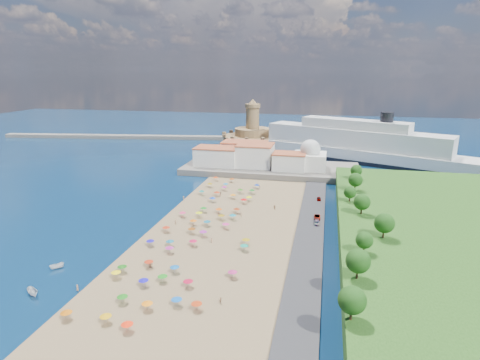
# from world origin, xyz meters

# --- Properties ---
(ground) EXTENTS (700.00, 700.00, 0.00)m
(ground) POSITION_xyz_m (0.00, 0.00, 0.00)
(ground) COLOR #071938
(ground) RESTS_ON ground
(terrace) EXTENTS (90.00, 36.00, 3.00)m
(terrace) POSITION_xyz_m (10.00, 73.00, 1.50)
(terrace) COLOR #59544C
(terrace) RESTS_ON ground
(jetty) EXTENTS (18.00, 70.00, 2.40)m
(jetty) POSITION_xyz_m (-12.00, 108.00, 1.20)
(jetty) COLOR #59544C
(jetty) RESTS_ON ground
(breakwater) EXTENTS (199.03, 34.77, 2.60)m
(breakwater) POSITION_xyz_m (-110.00, 153.00, 1.30)
(breakwater) COLOR #59544C
(breakwater) RESTS_ON ground
(waterfront_buildings) EXTENTS (57.00, 29.00, 11.00)m
(waterfront_buildings) POSITION_xyz_m (-3.05, 73.64, 7.88)
(waterfront_buildings) COLOR silver
(waterfront_buildings) RESTS_ON terrace
(domed_building) EXTENTS (16.00, 16.00, 15.00)m
(domed_building) POSITION_xyz_m (30.00, 71.00, 8.97)
(domed_building) COLOR silver
(domed_building) RESTS_ON terrace
(fortress) EXTENTS (40.00, 40.00, 32.40)m
(fortress) POSITION_xyz_m (-12.00, 138.00, 6.68)
(fortress) COLOR #9A724D
(fortress) RESTS_ON ground
(cruise_ship) EXTENTS (130.26, 71.55, 29.14)m
(cruise_ship) POSITION_xyz_m (53.15, 110.03, 8.63)
(cruise_ship) COLOR black
(cruise_ship) RESTS_ON ground
(beach_parasols) EXTENTS (32.93, 116.19, 2.20)m
(beach_parasols) POSITION_xyz_m (-1.28, -10.89, 2.15)
(beach_parasols) COLOR gray
(beach_parasols) RESTS_ON beach
(beachgoers) EXTENTS (39.91, 95.18, 1.87)m
(beachgoers) POSITION_xyz_m (-0.61, -3.21, 1.13)
(beachgoers) COLOR tan
(beachgoers) RESTS_ON beach
(moored_boats) EXTENTS (7.10, 16.71, 1.76)m
(moored_boats) POSITION_xyz_m (-29.23, -52.70, 0.83)
(moored_boats) COLOR white
(moored_boats) RESTS_ON ground
(parked_cars) EXTENTS (2.37, 30.70, 1.30)m
(parked_cars) POSITION_xyz_m (36.00, 9.51, 1.33)
(parked_cars) COLOR gray
(parked_cars) RESTS_ON promenade
(hillside_trees) EXTENTS (16.20, 109.69, 7.21)m
(hillside_trees) POSITION_xyz_m (49.01, -10.96, 10.07)
(hillside_trees) COLOR #382314
(hillside_trees) RESTS_ON hillside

